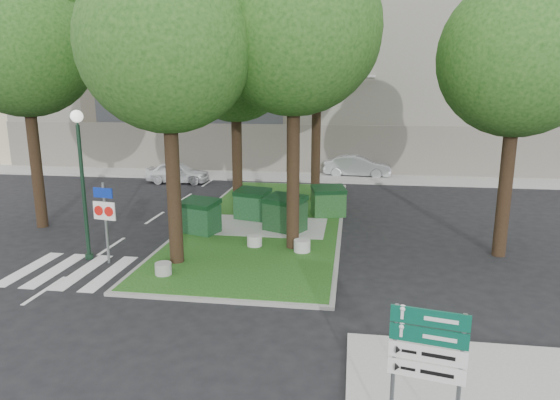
% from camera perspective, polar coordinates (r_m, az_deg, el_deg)
% --- Properties ---
extents(ground, '(120.00, 120.00, 0.00)m').
position_cam_1_polar(ground, '(13.88, -9.26, -11.21)').
color(ground, black).
rests_on(ground, ground).
extents(median_island, '(6.00, 16.00, 0.12)m').
position_cam_1_polar(median_island, '(21.09, -1.44, -2.40)').
color(median_island, '#1C4313').
rests_on(median_island, ground).
extents(median_kerb, '(6.30, 16.30, 0.10)m').
position_cam_1_polar(median_kerb, '(21.09, -1.44, -2.42)').
color(median_kerb, gray).
rests_on(median_kerb, ground).
extents(sidewalk_corner, '(5.00, 4.00, 0.12)m').
position_cam_1_polar(sidewalk_corner, '(10.50, 22.24, -20.21)').
color(sidewalk_corner, '#999993').
rests_on(sidewalk_corner, ground).
extents(building_sidewalk, '(42.00, 3.00, 0.12)m').
position_cam_1_polar(building_sidewalk, '(31.30, 0.92, 2.68)').
color(building_sidewalk, '#999993').
rests_on(building_sidewalk, ground).
extents(zebra_crossing, '(5.00, 3.00, 0.01)m').
position_cam_1_polar(zebra_crossing, '(16.58, -20.24, -7.76)').
color(zebra_crossing, silver).
rests_on(zebra_crossing, ground).
extents(apartment_building, '(41.00, 12.00, 16.00)m').
position_cam_1_polar(apartment_building, '(38.32, 2.49, 16.47)').
color(apartment_building, beige).
rests_on(apartment_building, ground).
extents(tree_median_near_left, '(5.20, 5.20, 10.53)m').
position_cam_1_polar(tree_median_near_left, '(15.65, -12.53, 18.81)').
color(tree_median_near_left, black).
rests_on(tree_median_near_left, ground).
extents(tree_median_near_right, '(5.60, 5.60, 11.46)m').
position_cam_1_polar(tree_median_near_right, '(16.87, 1.96, 20.94)').
color(tree_median_near_right, black).
rests_on(tree_median_near_right, ground).
extents(tree_median_mid, '(4.80, 4.80, 9.99)m').
position_cam_1_polar(tree_median_mid, '(21.70, -4.89, 16.44)').
color(tree_median_mid, black).
rests_on(tree_median_mid, ground).
extents(tree_median_far, '(5.80, 5.80, 11.93)m').
position_cam_1_polar(tree_median_far, '(24.30, 4.57, 19.24)').
color(tree_median_far, black).
rests_on(tree_median_far, ground).
extents(tree_street_left, '(5.40, 5.40, 11.00)m').
position_cam_1_polar(tree_street_left, '(22.03, -27.18, 16.83)').
color(tree_street_left, black).
rests_on(tree_street_left, ground).
extents(tree_street_right, '(5.00, 5.00, 10.06)m').
position_cam_1_polar(tree_street_right, '(17.89, 26.00, 16.00)').
color(tree_street_right, black).
rests_on(tree_street_right, ground).
extents(dumpster_a, '(1.67, 1.40, 1.32)m').
position_cam_1_polar(dumpster_a, '(19.36, -9.15, -1.84)').
color(dumpster_a, '#0F3718').
rests_on(dumpster_a, median_island).
extents(dumpster_b, '(1.62, 1.33, 1.31)m').
position_cam_1_polar(dumpster_b, '(21.11, -3.16, -0.48)').
color(dumpster_b, '#13441E').
rests_on(dumpster_b, median_island).
extents(dumpster_c, '(1.82, 1.60, 1.41)m').
position_cam_1_polar(dumpster_c, '(19.34, 0.57, -1.55)').
color(dumpster_c, black).
rests_on(dumpster_c, median_island).
extents(dumpster_d, '(1.63, 1.33, 1.31)m').
position_cam_1_polar(dumpster_d, '(21.68, 5.55, -0.15)').
color(dumpster_d, '#144215').
rests_on(dumpster_d, median_island).
extents(bollard_left, '(0.50, 0.50, 0.35)m').
position_cam_1_polar(bollard_left, '(15.45, -13.19, -7.64)').
color(bollard_left, gray).
rests_on(bollard_left, median_island).
extents(bollard_right, '(0.57, 0.57, 0.40)m').
position_cam_1_polar(bollard_right, '(17.05, 2.53, -5.24)').
color(bollard_right, '#ACADA8').
rests_on(bollard_right, median_island).
extents(bollard_mid, '(0.53, 0.53, 0.38)m').
position_cam_1_polar(bollard_mid, '(17.64, -2.93, -4.66)').
color(bollard_mid, '#A8A8A3').
rests_on(bollard_mid, median_island).
extents(litter_bin, '(0.37, 0.37, 0.64)m').
position_cam_1_polar(litter_bin, '(21.92, 6.08, -0.84)').
color(litter_bin, yellow).
rests_on(litter_bin, median_island).
extents(street_lamp, '(0.39, 0.39, 4.90)m').
position_cam_1_polar(street_lamp, '(17.21, -21.76, 3.47)').
color(street_lamp, black).
rests_on(street_lamp, ground).
extents(traffic_sign_pole, '(0.80, 0.19, 2.67)m').
position_cam_1_polar(traffic_sign_pole, '(16.80, -19.36, -1.32)').
color(traffic_sign_pole, slate).
rests_on(traffic_sign_pole, ground).
extents(directional_sign, '(1.13, 0.28, 2.30)m').
position_cam_1_polar(directional_sign, '(8.20, 16.47, -16.76)').
color(directional_sign, slate).
rests_on(directional_sign, sidewalk_corner).
extents(car_white, '(3.70, 1.53, 1.25)m').
position_cam_1_polar(car_white, '(30.13, -11.61, 3.11)').
color(car_white, white).
rests_on(car_white, ground).
extents(car_silver, '(4.26, 1.70, 1.38)m').
position_cam_1_polar(car_silver, '(31.92, 8.84, 3.88)').
color(car_silver, '#AAADB2').
rests_on(car_silver, ground).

